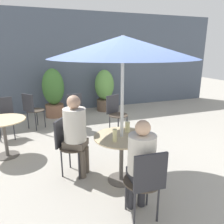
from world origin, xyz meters
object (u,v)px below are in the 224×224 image
cafe_table_near (122,146)px  beer_glass_0 (115,135)px  beer_glass_1 (127,127)px  cafe_table_far (4,128)px  bistro_chair_1 (146,179)px  bistro_chair_5 (5,114)px  potted_plant_0 (53,92)px  umbrella (123,47)px  bistro_chair_4 (32,108)px  seated_person_1 (141,159)px  bistro_chair_2 (73,107)px  bistro_chair_3 (116,111)px  bistro_chair_0 (67,141)px  potted_plant_1 (104,89)px  seated_person_0 (76,129)px

cafe_table_near → beer_glass_0: beer_glass_0 is taller
beer_glass_1 → cafe_table_far: bearing=144.7°
beer_glass_0 → bistro_chair_1: bearing=-82.7°
bistro_chair_5 → potted_plant_0: size_ratio=0.64×
bistro_chair_1 → umbrella: 1.61m
cafe_table_near → bistro_chair_4: 2.98m
cafe_table_near → umbrella: bearing=-123.7°
bistro_chair_5 → beer_glass_1: bistro_chair_5 is taller
bistro_chair_1 → bistro_chair_4: size_ratio=1.00×
bistro_chair_1 → beer_glass_1: bearing=-97.9°
umbrella → seated_person_1: bearing=-94.2°
bistro_chair_4 → potted_plant_0: bearing=-71.7°
bistro_chair_5 → beer_glass_0: (1.60, -2.53, 0.25)m
bistro_chair_2 → potted_plant_0: (-0.34, 1.22, 0.19)m
bistro_chair_3 → bistro_chair_0: bearing=-156.3°
cafe_table_far → umbrella: size_ratio=0.37×
cafe_table_near → potted_plant_1: bearing=75.5°
beer_glass_0 → umbrella: size_ratio=0.08×
potted_plant_0 → seated_person_1: bearing=-83.0°
bistro_chair_0 → seated_person_1: bearing=-116.8°
cafe_table_near → potted_plant_0: potted_plant_0 is taller
cafe_table_far → potted_plant_1: 3.55m
umbrella → beer_glass_0: bearing=-139.5°
cafe_table_far → potted_plant_0: bearing=64.2°
bistro_chair_4 → seated_person_1: bearing=159.7°
seated_person_1 → potted_plant_1: (1.03, 4.48, -0.02)m
bistro_chair_1 → bistro_chair_2: same height
potted_plant_1 → bistro_chair_1: bearing=-102.6°
beer_glass_0 → beer_glass_1: (0.30, 0.27, -0.01)m
seated_person_0 → potted_plant_0: (-0.01, 3.27, -0.02)m
seated_person_0 → beer_glass_1: (0.72, -0.25, 0.03)m
bistro_chair_3 → umbrella: size_ratio=0.43×
cafe_table_near → bistro_chair_4: (-1.19, 2.73, -0.01)m
bistro_chair_3 → beer_glass_0: bearing=-133.3°
cafe_table_far → bistro_chair_0: bistro_chair_0 is taller
cafe_table_near → potted_plant_1: size_ratio=0.62×
bistro_chair_5 → potted_plant_1: bearing=20.8°
cafe_table_far → seated_person_0: seated_person_0 is taller
bistro_chair_1 → cafe_table_far: bearing=-50.4°
bistro_chair_2 → bistro_chair_0: bearing=68.1°
cafe_table_near → umbrella: 1.36m
bistro_chair_0 → bistro_chair_1: 1.46m
bistro_chair_4 → seated_person_1: (1.14, -3.43, 0.16)m
beer_glass_1 → potted_plant_0: bearing=101.8°
bistro_chair_0 → bistro_chair_2: 2.02m
bistro_chair_5 → bistro_chair_4: bearing=24.9°
bistro_chair_5 → cafe_table_far: bearing=-91.5°
bistro_chair_2 → umbrella: 2.81m
bistro_chair_2 → bistro_chair_1: bearing=84.2°
beer_glass_1 → seated_person_1: bearing=-103.5°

